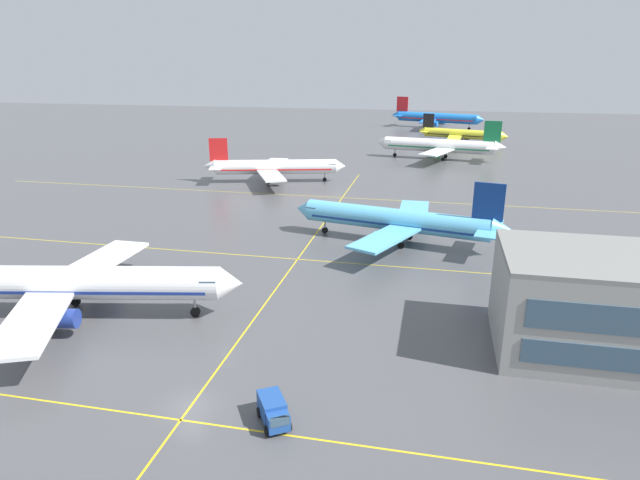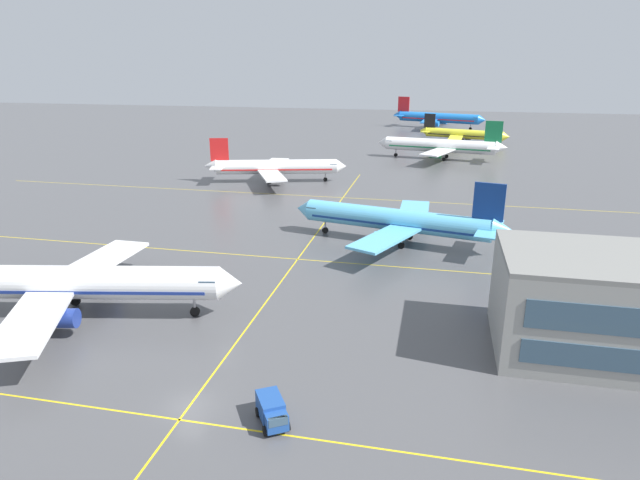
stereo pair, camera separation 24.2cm
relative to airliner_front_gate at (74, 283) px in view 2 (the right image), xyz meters
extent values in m
plane|color=#4C4C4F|center=(20.61, -13.75, -4.14)|extent=(600.00, 600.00, 0.00)
cylinder|color=white|center=(0.54, 0.11, 0.07)|extent=(32.97, 10.22, 3.90)
cone|color=white|center=(17.96, 3.57, 0.07)|extent=(3.36, 4.27, 3.82)
cube|color=white|center=(1.23, -8.65, -0.54)|extent=(10.98, 16.25, 0.41)
cube|color=white|center=(-2.17, 8.46, -0.54)|extent=(5.54, 15.47, 0.41)
cylinder|color=navy|center=(1.78, -5.09, -1.88)|extent=(3.84, 2.79, 2.16)
cylinder|color=navy|center=(-0.30, 5.38, -1.88)|extent=(3.84, 2.79, 2.16)
cube|color=#385166|center=(15.64, 3.11, 0.64)|extent=(2.51, 3.88, 0.72)
cube|color=navy|center=(0.54, 0.11, -0.41)|extent=(30.41, 9.75, 0.37)
cylinder|color=#99999E|center=(13.63, 2.71, -2.44)|extent=(0.29, 0.29, 1.69)
cylinder|color=black|center=(13.63, 2.71, -3.57)|extent=(1.20, 0.67, 1.13)
cylinder|color=#99999E|center=(-0.95, -2.91, -2.44)|extent=(0.29, 0.29, 1.69)
cylinder|color=black|center=(-0.95, -2.91, -3.57)|extent=(1.20, 0.67, 1.13)
cylinder|color=#99999E|center=(-1.99, 2.32, -2.44)|extent=(0.29, 0.29, 1.69)
cylinder|color=black|center=(-1.99, 2.32, -3.57)|extent=(1.20, 0.67, 1.13)
cylinder|color=#5BB7E5|center=(34.26, 34.99, -0.20)|extent=(30.82, 9.96, 3.65)
cone|color=#5BB7E5|center=(18.01, 38.45, -0.20)|extent=(3.19, 4.02, 3.58)
cone|color=#5BB7E5|center=(50.80, 31.48, 0.19)|extent=(3.73, 4.03, 3.47)
cube|color=navy|center=(48.36, 32.00, 4.32)|extent=(4.58, 1.30, 5.76)
cube|color=#5BB7E5|center=(49.42, 34.72, 0.19)|extent=(4.04, 5.52, 0.23)
cube|color=#5BB7E5|center=(48.23, 29.08, 0.19)|extent=(4.04, 5.52, 0.23)
cube|color=#5BB7E5|center=(36.90, 42.78, -0.77)|extent=(4.99, 14.41, 0.38)
cube|color=#5BB7E5|center=(33.50, 26.81, -0.77)|extent=(10.42, 15.19, 0.38)
cylinder|color=#5BB7E5|center=(35.11, 39.92, -2.02)|extent=(3.61, 2.65, 2.02)
cylinder|color=#5BB7E5|center=(33.04, 30.15, -2.02)|extent=(3.61, 2.65, 2.02)
cube|color=#385166|center=(20.17, 37.99, 0.33)|extent=(2.39, 3.64, 0.67)
cube|color=navy|center=(34.26, 34.99, -0.65)|extent=(28.43, 9.49, 0.35)
cylinder|color=#99999E|center=(22.05, 37.59, -2.55)|extent=(0.27, 0.27, 1.58)
cylinder|color=black|center=(22.05, 37.59, -3.61)|extent=(1.12, 0.64, 1.06)
cylinder|color=#99999E|center=(36.66, 37.04, -2.55)|extent=(0.27, 0.27, 1.58)
cylinder|color=black|center=(36.66, 37.04, -3.61)|extent=(1.12, 0.64, 1.06)
cylinder|color=#99999E|center=(35.62, 32.15, -2.55)|extent=(0.27, 0.27, 1.58)
cylinder|color=black|center=(35.62, 32.15, -3.61)|extent=(1.12, 0.64, 1.06)
cylinder|color=white|center=(1.89, 76.06, -0.37)|extent=(29.34, 10.88, 3.49)
cone|color=white|center=(17.27, 80.11, -0.37)|extent=(3.18, 3.92, 3.42)
cone|color=white|center=(-13.75, 71.94, 0.00)|extent=(3.69, 3.96, 3.32)
cube|color=red|center=(-11.44, 72.55, 3.95)|extent=(4.35, 1.44, 5.52)
cube|color=white|center=(-11.18, 69.76, 0.00)|extent=(4.06, 5.37, 0.22)
cube|color=white|center=(-12.59, 75.09, 0.00)|extent=(4.06, 5.37, 0.22)
cube|color=white|center=(3.00, 68.27, -0.92)|extent=(10.48, 14.47, 0.37)
cube|color=white|center=(-0.99, 83.38, -0.92)|extent=(5.44, 14.00, 0.37)
cylinder|color=#4C4C51|center=(3.29, 71.48, -2.11)|extent=(3.51, 2.66, 1.93)
cylinder|color=#4C4C51|center=(0.85, 80.73, -2.11)|extent=(3.51, 2.66, 1.93)
cube|color=#385166|center=(15.23, 79.57, 0.14)|extent=(2.42, 3.53, 0.64)
cube|color=red|center=(1.89, 76.06, -0.80)|extent=(27.07, 10.31, 0.33)
cylinder|color=#99999E|center=(13.45, 79.11, -2.62)|extent=(0.26, 0.26, 1.52)
cylinder|color=black|center=(13.45, 79.11, -3.63)|extent=(1.08, 0.66, 1.01)
cylinder|color=#99999E|center=(0.72, 73.28, -2.62)|extent=(0.26, 0.26, 1.52)
cylinder|color=black|center=(0.72, 73.28, -3.63)|extent=(1.08, 0.66, 1.01)
cylinder|color=#99999E|center=(-0.49, 77.90, -2.62)|extent=(0.26, 0.26, 1.52)
cylinder|color=black|center=(-0.49, 77.90, -3.63)|extent=(1.08, 0.66, 1.01)
cylinder|color=white|center=(40.59, 117.37, 0.04)|extent=(32.81, 8.77, 3.87)
cone|color=white|center=(23.17, 120.05, 0.04)|extent=(3.19, 4.15, 3.79)
cone|color=white|center=(58.31, 114.65, 0.45)|extent=(3.78, 4.13, 3.68)
cube|color=#197F47|center=(55.69, 115.06, 4.83)|extent=(4.89, 1.10, 6.11)
cube|color=white|center=(56.66, 118.00, 0.45)|extent=(4.03, 5.73, 0.24)
cube|color=white|center=(55.73, 111.96, 0.45)|extent=(4.03, 5.73, 0.24)
cube|color=white|center=(42.91, 125.78, -0.57)|extent=(6.16, 15.56, 0.41)
cube|color=white|center=(40.28, 108.66, -0.57)|extent=(10.36, 16.17, 0.41)
cylinder|color=#2D9956|center=(41.19, 122.64, -1.89)|extent=(3.75, 2.64, 2.14)
cylinder|color=#2D9956|center=(39.58, 112.17, -1.89)|extent=(3.75, 2.64, 2.14)
cube|color=#385166|center=(25.48, 119.69, 0.60)|extent=(2.35, 3.80, 0.71)
cube|color=#197F47|center=(40.59, 117.37, -0.44)|extent=(30.24, 8.42, 0.37)
cylinder|color=#99999E|center=(27.50, 119.38, -2.45)|extent=(0.29, 0.29, 1.68)
cylinder|color=black|center=(27.50, 119.38, -3.58)|extent=(1.18, 0.62, 1.12)
cylinder|color=#99999E|center=(43.00, 119.68, -2.45)|extent=(0.29, 0.29, 1.68)
cylinder|color=black|center=(43.00, 119.68, -3.58)|extent=(1.18, 0.62, 1.12)
cylinder|color=#99999E|center=(42.20, 114.45, -2.45)|extent=(0.29, 0.29, 1.68)
cylinder|color=black|center=(42.20, 114.45, -3.58)|extent=(1.18, 0.62, 1.12)
cylinder|color=yellow|center=(48.87, 151.86, -0.63)|extent=(27.11, 10.94, 3.24)
cone|color=yellow|center=(63.02, 147.62, -0.63)|extent=(3.04, 3.68, 3.18)
cone|color=yellow|center=(34.47, 156.16, -0.29)|extent=(3.50, 3.74, 3.08)
cube|color=black|center=(36.60, 155.53, 3.38)|extent=(4.01, 1.47, 5.12)
cube|color=yellow|center=(35.45, 153.20, -0.29)|extent=(3.89, 5.04, 0.20)
cube|color=yellow|center=(36.92, 158.10, -0.29)|extent=(3.89, 5.04, 0.20)
cube|color=yellow|center=(45.97, 145.15, -1.15)|extent=(5.47, 13.13, 0.34)
cube|color=yellow|center=(50.13, 159.05, -1.15)|extent=(10.04, 13.37, 0.34)
cylinder|color=black|center=(47.76, 147.55, -2.26)|extent=(3.30, 2.55, 1.79)
cylinder|color=black|center=(50.30, 156.06, -2.26)|extent=(3.30, 2.55, 1.79)
cube|color=#385166|center=(61.14, 148.18, -0.16)|extent=(2.33, 3.30, 0.60)
cube|color=black|center=(48.87, 151.86, -1.04)|extent=(25.02, 10.35, 0.31)
cylinder|color=#99999E|center=(59.50, 148.67, -2.73)|extent=(0.24, 0.24, 1.41)
cylinder|color=black|center=(59.50, 148.67, -3.67)|extent=(1.01, 0.64, 0.94)
cylinder|color=#99999E|center=(46.60, 150.22, -2.73)|extent=(0.24, 0.24, 1.41)
cylinder|color=black|center=(46.60, 150.22, -3.67)|extent=(1.01, 0.64, 0.94)
cylinder|color=#99999E|center=(47.87, 154.47, -2.73)|extent=(0.24, 0.24, 1.41)
cylinder|color=black|center=(47.87, 154.47, -3.67)|extent=(1.01, 0.64, 0.94)
cylinder|color=blue|center=(39.53, 198.14, 0.37)|extent=(34.87, 14.36, 4.18)
cone|color=blue|center=(57.71, 192.54, 0.37)|extent=(3.94, 4.76, 4.10)
cone|color=blue|center=(21.03, 203.84, 0.81)|extent=(4.53, 4.83, 3.97)
cube|color=red|center=(23.76, 203.00, 5.54)|extent=(5.16, 1.93, 6.60)
cube|color=blue|center=(22.26, 200.01, 0.81)|extent=(5.05, 6.50, 0.26)
cube|color=blue|center=(24.21, 206.32, 0.81)|extent=(5.05, 6.50, 0.26)
cube|color=blue|center=(35.72, 189.53, -0.29)|extent=(7.17, 16.95, 0.44)
cube|color=blue|center=(41.23, 207.40, -0.29)|extent=(13.03, 17.20, 0.44)
cylinder|color=blue|center=(38.05, 192.61, -1.72)|extent=(4.25, 3.31, 2.31)
cylinder|color=blue|center=(41.42, 203.54, -1.72)|extent=(4.25, 3.31, 2.31)
cube|color=#385166|center=(55.29, 193.28, 0.98)|extent=(3.02, 4.26, 0.77)
cube|color=red|center=(39.53, 198.14, -0.15)|extent=(32.19, 13.57, 0.40)
cylinder|color=#99999E|center=(53.19, 193.93, -2.32)|extent=(0.31, 0.31, 1.81)
cylinder|color=black|center=(53.19, 193.93, -3.53)|extent=(1.30, 0.83, 1.21)
cylinder|color=#99999E|center=(36.58, 196.06, -2.32)|extent=(0.31, 0.31, 1.81)
cylinder|color=black|center=(36.58, 196.06, -3.53)|extent=(1.30, 0.83, 1.21)
cylinder|color=#99999E|center=(38.27, 201.52, -2.32)|extent=(0.31, 0.31, 1.81)
cylinder|color=black|center=(38.27, 201.52, -3.53)|extent=(1.30, 0.83, 1.21)
cube|color=yellow|center=(20.61, -15.75, -4.13)|extent=(166.12, 0.20, 0.01)
cube|color=yellow|center=(20.61, 23.91, -4.13)|extent=(166.12, 0.20, 0.01)
cube|color=yellow|center=(20.61, 63.57, -4.13)|extent=(166.12, 0.20, 0.01)
cube|color=yellow|center=(20.61, 23.91, -4.13)|extent=(0.20, 130.88, 0.01)
cube|color=#1E4793|center=(28.08, -13.96, -2.89)|extent=(3.19, 3.55, 1.70)
cube|color=#1E4793|center=(29.10, -15.62, -3.04)|extent=(2.21, 2.05, 1.40)
cube|color=#385166|center=(29.36, -16.05, -2.69)|extent=(1.55, 1.14, 0.70)
cylinder|color=black|center=(28.26, -16.07, -3.74)|extent=(0.66, 0.83, 0.80)
cylinder|color=black|center=(29.88, -15.08, -3.74)|extent=(0.66, 0.83, 0.80)
cylinder|color=black|center=(26.91, -13.85, -3.74)|extent=(0.66, 0.83, 0.80)
cylinder|color=black|center=(28.53, -12.86, -3.74)|extent=(0.66, 0.83, 0.80)
camera|label=1|loc=(40.14, -51.01, 24.62)|focal=30.56mm
camera|label=2|loc=(40.38, -50.96, 24.62)|focal=30.56mm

